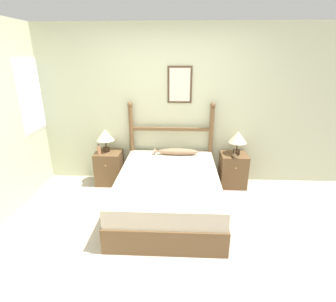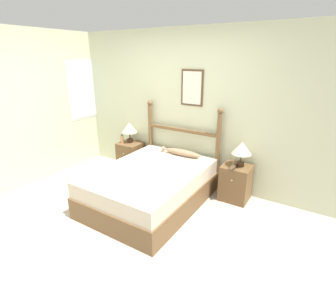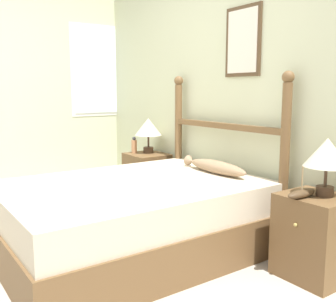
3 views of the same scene
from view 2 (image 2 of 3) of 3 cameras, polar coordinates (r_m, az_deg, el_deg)
ground_plane at (r=3.70m, az=-10.89°, el=-15.36°), size 16.00×16.00×0.00m
wall_back at (r=4.50m, az=3.22°, el=9.23°), size 6.40×0.08×2.55m
wall_left at (r=4.87m, az=-30.60°, el=7.34°), size 0.08×6.40×2.55m
bed at (r=3.98m, az=-3.70°, el=-7.66°), size 1.39×1.91×0.55m
headboard at (r=4.51m, az=2.99°, el=2.40°), size 1.41×0.09×1.37m
nightstand_left at (r=5.12m, az=-8.09°, el=-1.21°), size 0.42×0.41×0.56m
nightstand_right at (r=4.19m, az=14.48°, el=-6.69°), size 0.42×0.41×0.56m
table_lamp_left at (r=5.01m, az=-8.40°, el=4.93°), size 0.29×0.29×0.38m
table_lamp_right at (r=4.00m, az=15.77°, el=0.48°), size 0.29×0.29×0.38m
bottle at (r=5.02m, az=-9.97°, el=2.59°), size 0.06×0.06×0.18m
model_boat at (r=3.96m, az=13.93°, el=-3.34°), size 0.08×0.25×0.20m
fish_pillow at (r=4.36m, az=2.96°, el=-0.31°), size 0.72×0.14×0.11m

